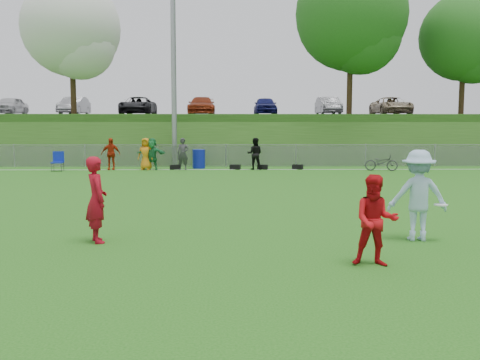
{
  "coord_description": "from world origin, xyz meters",
  "views": [
    {
      "loc": [
        0.26,
        -10.44,
        2.47
      ],
      "look_at": [
        0.45,
        0.5,
        1.31
      ],
      "focal_mm": 40.0,
      "sensor_mm": 36.0,
      "label": 1
    }
  ],
  "objects_px": {
    "player_red_left": "(96,200)",
    "bicycle": "(381,162)",
    "player_blue": "(418,195)",
    "recycling_bin": "(199,159)",
    "player_red_center": "(376,221)",
    "frisbee": "(441,205)"
  },
  "relations": [
    {
      "from": "player_red_left",
      "to": "player_red_center",
      "type": "bearing_deg",
      "value": -137.07
    },
    {
      "from": "player_red_center",
      "to": "recycling_bin",
      "type": "height_order",
      "value": "player_red_center"
    },
    {
      "from": "player_blue",
      "to": "frisbee",
      "type": "bearing_deg",
      "value": 164.0
    },
    {
      "from": "recycling_bin",
      "to": "player_red_left",
      "type": "bearing_deg",
      "value": -93.25
    },
    {
      "from": "recycling_bin",
      "to": "bicycle",
      "type": "xyz_separation_m",
      "value": [
        9.61,
        -1.69,
        -0.08
      ]
    },
    {
      "from": "player_red_center",
      "to": "player_red_left",
      "type": "bearing_deg",
      "value": 169.81
    },
    {
      "from": "player_red_left",
      "to": "recycling_bin",
      "type": "height_order",
      "value": "player_red_left"
    },
    {
      "from": "player_red_left",
      "to": "bicycle",
      "type": "relative_size",
      "value": 1.08
    },
    {
      "from": "recycling_bin",
      "to": "player_red_center",
      "type": "bearing_deg",
      "value": -78.17
    },
    {
      "from": "player_red_left",
      "to": "player_red_center",
      "type": "xyz_separation_m",
      "value": [
        5.29,
        -1.95,
        -0.1
      ]
    },
    {
      "from": "player_red_left",
      "to": "frisbee",
      "type": "distance_m",
      "value": 7.17
    },
    {
      "from": "player_red_left",
      "to": "recycling_bin",
      "type": "xyz_separation_m",
      "value": [
        1.04,
        18.33,
        -0.38
      ]
    },
    {
      "from": "player_red_center",
      "to": "recycling_bin",
      "type": "relative_size",
      "value": 1.55
    },
    {
      "from": "recycling_bin",
      "to": "bicycle",
      "type": "relative_size",
      "value": 0.62
    },
    {
      "from": "player_blue",
      "to": "frisbee",
      "type": "height_order",
      "value": "player_blue"
    },
    {
      "from": "player_red_left",
      "to": "player_blue",
      "type": "height_order",
      "value": "player_blue"
    },
    {
      "from": "player_blue",
      "to": "bicycle",
      "type": "height_order",
      "value": "player_blue"
    },
    {
      "from": "player_red_left",
      "to": "player_red_center",
      "type": "relative_size",
      "value": 1.13
    },
    {
      "from": "player_blue",
      "to": "bicycle",
      "type": "distance_m",
      "value": 17.03
    },
    {
      "from": "bicycle",
      "to": "recycling_bin",
      "type": "bearing_deg",
      "value": 94.98
    },
    {
      "from": "player_red_left",
      "to": "player_blue",
      "type": "xyz_separation_m",
      "value": [
        6.73,
        0.08,
        0.06
      ]
    },
    {
      "from": "player_blue",
      "to": "player_red_center",
      "type": "bearing_deg",
      "value": 57.95
    }
  ]
}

